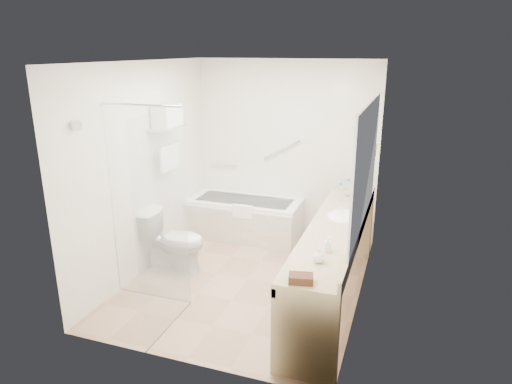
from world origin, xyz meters
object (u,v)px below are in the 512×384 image
(bathtub, at_px, (245,218))
(vanity_counter, at_px, (334,246))
(amenity_basket, at_px, (301,279))
(water_bottle_left, at_px, (340,192))
(toilet, at_px, (174,241))

(bathtub, bearing_deg, vanity_counter, -42.35)
(amenity_basket, height_order, water_bottle_left, water_bottle_left)
(toilet, bearing_deg, bathtub, -24.69)
(vanity_counter, height_order, toilet, vanity_counter)
(vanity_counter, xyz_separation_m, water_bottle_left, (-0.10, 0.93, 0.31))
(vanity_counter, height_order, amenity_basket, vanity_counter)
(amenity_basket, relative_size, water_bottle_left, 0.89)
(bathtub, xyz_separation_m, toilet, (-0.45, -1.28, 0.10))
(water_bottle_left, bearing_deg, vanity_counter, -83.63)
(bathtub, relative_size, vanity_counter, 0.59)
(bathtub, relative_size, toilet, 2.08)
(bathtub, distance_m, toilet, 1.36)
(amenity_basket, xyz_separation_m, water_bottle_left, (-0.04, 2.17, 0.07))
(toilet, height_order, amenity_basket, amenity_basket)
(bathtub, xyz_separation_m, water_bottle_left, (1.42, -0.46, 0.67))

